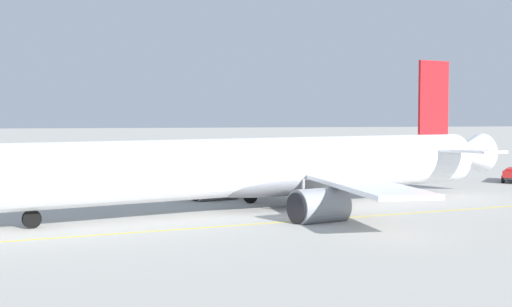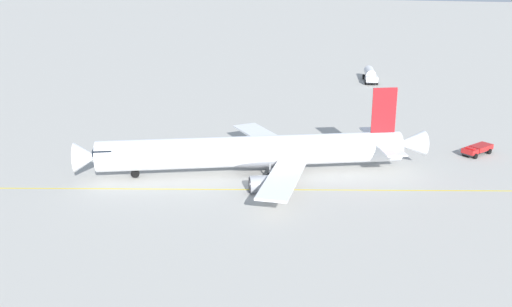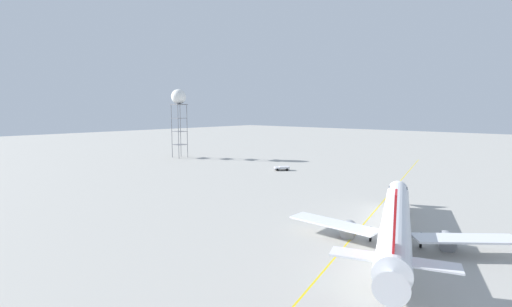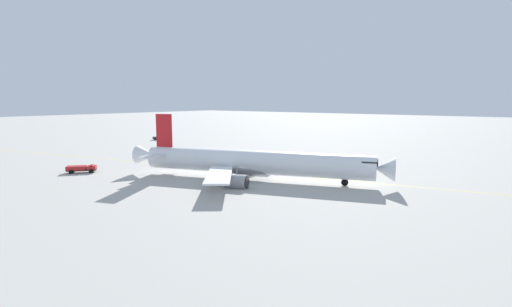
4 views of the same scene
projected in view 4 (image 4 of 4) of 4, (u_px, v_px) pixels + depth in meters
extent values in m
plane|color=#ADAAA3|center=(242.00, 180.00, 65.60)|extent=(600.00, 600.00, 0.00)
cylinder|color=white|center=(255.00, 162.00, 65.22)|extent=(38.77, 16.84, 3.98)
cone|color=white|center=(385.00, 169.00, 58.74)|extent=(4.08, 4.56, 3.78)
cone|color=white|center=(147.00, 155.00, 71.76)|extent=(4.89, 4.51, 3.39)
cube|color=black|center=(370.00, 163.00, 59.30)|extent=(3.38, 3.99, 0.70)
ellipsoid|color=gray|center=(244.00, 168.00, 65.99)|extent=(14.67, 8.09, 2.19)
cube|color=red|center=(164.00, 130.00, 69.90)|extent=(3.10, 1.28, 6.00)
cube|color=white|center=(175.00, 151.00, 73.89)|extent=(4.31, 6.18, 0.20)
cube|color=white|center=(154.00, 156.00, 67.09)|extent=(4.31, 6.18, 0.20)
cube|color=white|center=(256.00, 158.00, 74.45)|extent=(3.81, 13.64, 0.28)
cube|color=white|center=(219.00, 175.00, 57.90)|extent=(11.42, 12.86, 0.28)
cylinder|color=gray|center=(262.00, 167.00, 72.11)|extent=(3.94, 3.24, 2.24)
cylinder|color=black|center=(271.00, 168.00, 71.57)|extent=(0.77, 1.85, 1.91)
cylinder|color=gray|center=(236.00, 182.00, 59.41)|extent=(3.94, 3.24, 2.24)
cylinder|color=black|center=(247.00, 183.00, 58.87)|extent=(0.77, 1.85, 1.91)
cylinder|color=#9EA0A5|center=(345.00, 177.00, 60.80)|extent=(0.20, 0.20, 1.78)
cylinder|color=black|center=(345.00, 182.00, 60.93)|extent=(1.14, 0.65, 1.10)
cylinder|color=#9EA0A5|center=(250.00, 167.00, 69.25)|extent=(0.20, 0.20, 1.78)
cylinder|color=black|center=(250.00, 172.00, 69.37)|extent=(1.14, 0.65, 1.10)
cylinder|color=#9EA0A5|center=(237.00, 174.00, 62.87)|extent=(0.20, 0.20, 1.78)
cylinder|color=black|center=(237.00, 180.00, 62.99)|extent=(1.14, 0.65, 1.10)
cube|color=#232326|center=(82.00, 170.00, 71.96)|extent=(4.52, 5.04, 0.20)
cube|color=red|center=(92.00, 167.00, 72.33)|extent=(2.45, 2.40, 0.65)
cube|color=black|center=(96.00, 167.00, 72.47)|extent=(1.29, 1.06, 0.36)
cube|color=red|center=(76.00, 168.00, 71.70)|extent=(3.63, 3.86, 0.70)
cube|color=red|center=(92.00, 165.00, 72.27)|extent=(1.41, 1.30, 0.16)
cylinder|color=black|center=(93.00, 169.00, 73.31)|extent=(0.70, 0.77, 0.76)
cylinder|color=black|center=(91.00, 171.00, 71.49)|extent=(0.70, 0.77, 0.76)
cylinder|color=black|center=(73.00, 170.00, 72.50)|extent=(0.70, 0.77, 0.76)
cylinder|color=black|center=(71.00, 172.00, 70.68)|extent=(0.70, 0.77, 0.76)
cube|color=#232326|center=(159.00, 139.00, 130.13)|extent=(3.32, 4.33, 0.20)
cube|color=#2D333D|center=(163.00, 137.00, 130.62)|extent=(2.04, 1.91, 0.70)
cube|color=black|center=(165.00, 137.00, 130.81)|extent=(1.21, 0.76, 0.39)
cube|color=#2D333D|center=(157.00, 138.00, 129.80)|extent=(2.79, 3.19, 0.60)
cylinder|color=black|center=(163.00, 139.00, 131.44)|extent=(0.57, 0.69, 0.64)
cylinder|color=black|center=(164.00, 139.00, 129.96)|extent=(0.57, 0.69, 0.64)
cylinder|color=black|center=(155.00, 139.00, 130.39)|extent=(0.57, 0.69, 0.64)
cylinder|color=black|center=(155.00, 139.00, 128.90)|extent=(0.57, 0.69, 0.64)
cube|color=yellow|center=(268.00, 174.00, 70.91)|extent=(192.15, 40.97, 0.01)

